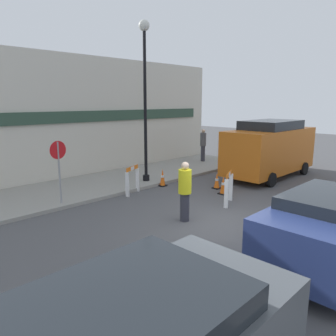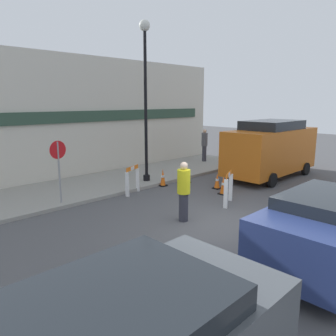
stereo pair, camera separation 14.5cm
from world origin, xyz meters
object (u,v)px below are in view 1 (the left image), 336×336
object	(u,v)px
parked_car_1	(332,226)
person_worker	(185,190)
stop_sign	(59,162)
work_van	(270,147)
person_pedestrian	(203,144)
streetlamp_post	(145,83)

from	to	relation	value
parked_car_1	person_worker	bearing A→B (deg)	92.10
stop_sign	work_van	bearing A→B (deg)	155.80
stop_sign	person_worker	xyz separation A→B (m)	(1.92, -3.83, -0.58)
person_worker	work_van	xyz separation A→B (m)	(7.07, 1.07, 0.47)
stop_sign	person_pedestrian	xyz separation A→B (m)	(9.51, 1.58, -0.43)
streetlamp_post	parked_car_1	size ratio (longest dim) A/B	1.62
streetlamp_post	parked_car_1	distance (m)	9.09
streetlamp_post	person_worker	bearing A→B (deg)	-117.64
person_worker	work_van	world-z (taller)	work_van
person_pedestrian	stop_sign	bearing A→B (deg)	9.58
work_van	stop_sign	bearing A→B (deg)	162.91
stop_sign	person_pedestrian	world-z (taller)	stop_sign
stop_sign	work_van	size ratio (longest dim) A/B	0.40
stop_sign	person_pedestrian	bearing A→B (deg)	-177.66
person_worker	parked_car_1	world-z (taller)	person_worker
stop_sign	person_pedestrian	distance (m)	9.65
streetlamp_post	parked_car_1	bearing A→B (deg)	-104.00
streetlamp_post	person_worker	distance (m)	5.75
parked_car_1	work_van	xyz separation A→B (m)	(6.92, 5.09, 0.50)
person_pedestrian	work_van	xyz separation A→B (m)	(-0.52, -4.35, 0.31)
person_pedestrian	parked_car_1	distance (m)	12.02
stop_sign	parked_car_1	size ratio (longest dim) A/B	0.52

